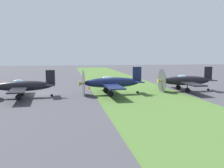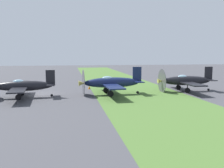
% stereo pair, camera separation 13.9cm
% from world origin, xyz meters
% --- Properties ---
extents(ground_plane, '(160.00, 160.00, 0.00)m').
position_xyz_m(ground_plane, '(0.00, 0.00, 0.00)').
color(ground_plane, '#424247').
extents(grass_verge, '(120.00, 11.00, 0.01)m').
position_xyz_m(grass_verge, '(0.00, -12.00, 0.00)').
color(grass_verge, '#476B2D').
rests_on(grass_verge, ground).
extents(airplane_lead, '(8.96, 7.09, 3.19)m').
position_xyz_m(airplane_lead, '(-2.56, 1.50, 1.33)').
color(airplane_lead, black).
rests_on(airplane_lead, ground).
extents(airplane_wingman, '(9.65, 7.66, 3.45)m').
position_xyz_m(airplane_wingman, '(-1.98, -8.51, 1.44)').
color(airplane_wingman, '#141E47').
rests_on(airplane_wingman, ground).
extents(airplane_trail, '(9.37, 7.43, 3.35)m').
position_xyz_m(airplane_trail, '(-1.07, -18.53, 1.40)').
color(airplane_trail, black).
rests_on(airplane_trail, ground).
extents(runway_marker_cone, '(0.36, 0.36, 0.44)m').
position_xyz_m(runway_marker_cone, '(3.14, -6.31, 0.22)').
color(runway_marker_cone, orange).
rests_on(runway_marker_cone, ground).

